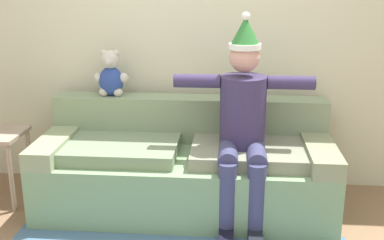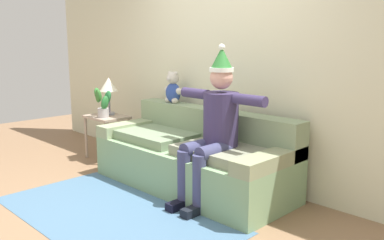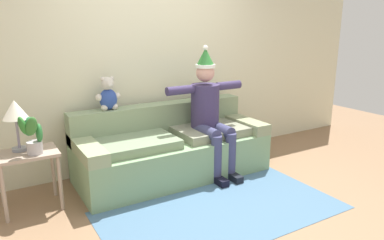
# 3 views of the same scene
# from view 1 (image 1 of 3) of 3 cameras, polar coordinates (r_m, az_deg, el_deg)

# --- Properties ---
(back_wall) EXTENTS (7.00, 0.10, 2.70)m
(back_wall) POSITION_cam_1_polar(r_m,az_deg,el_deg) (4.06, -0.03, 10.92)
(back_wall) COLOR beige
(back_wall) RESTS_ON ground_plane
(couch) EXTENTS (2.23, 0.91, 0.82)m
(couch) POSITION_cam_1_polar(r_m,az_deg,el_deg) (3.79, -0.72, -5.57)
(couch) COLOR gray
(couch) RESTS_ON ground_plane
(person_seated) EXTENTS (1.02, 0.77, 1.53)m
(person_seated) POSITION_cam_1_polar(r_m,az_deg,el_deg) (3.47, 6.08, 0.11)
(person_seated) COLOR #382E55
(person_seated) RESTS_ON ground_plane
(teddy_bear) EXTENTS (0.29, 0.17, 0.38)m
(teddy_bear) POSITION_cam_1_polar(r_m,az_deg,el_deg) (3.97, -9.65, 5.28)
(teddy_bear) COLOR #2A4395
(teddy_bear) RESTS_ON couch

